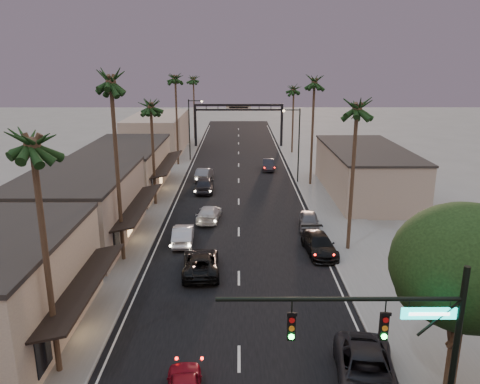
{
  "coord_description": "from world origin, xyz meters",
  "views": [
    {
      "loc": [
        -0.02,
        -10.24,
        14.4
      ],
      "look_at": [
        0.12,
        31.93,
        2.5
      ],
      "focal_mm": 35.0,
      "sensor_mm": 36.0,
      "label": 1
    }
  ],
  "objects_px": {
    "palm_lc": "(150,102)",
    "palm_far": "(193,77)",
    "palm_la": "(31,135)",
    "oncoming_pickup": "(201,263)",
    "corner_tree": "(468,271)",
    "curbside_black": "(319,244)",
    "streetlight_left": "(191,125)",
    "curbside_near": "(367,372)",
    "palm_rb": "(315,79)",
    "arch": "(239,114)",
    "streetlight_right": "(297,139)",
    "palm_ld": "(175,76)",
    "traffic_signal": "(402,338)",
    "palm_ra": "(357,103)",
    "palm_lb": "(110,76)",
    "oncoming_silver": "(183,235)",
    "palm_rc": "(294,87)"
  },
  "relations": [
    {
      "from": "streetlight_right",
      "to": "oncoming_pickup",
      "type": "relative_size",
      "value": 1.67
    },
    {
      "from": "palm_la",
      "to": "oncoming_pickup",
      "type": "xyz_separation_m",
      "value": [
        5.94,
        10.9,
        -10.69
      ]
    },
    {
      "from": "palm_rb",
      "to": "palm_rc",
      "type": "distance_m",
      "value": 20.09
    },
    {
      "from": "corner_tree",
      "to": "palm_la",
      "type": "height_order",
      "value": "palm_la"
    },
    {
      "from": "streetlight_left",
      "to": "curbside_near",
      "type": "bearing_deg",
      "value": -75.78
    },
    {
      "from": "palm_rb",
      "to": "palm_far",
      "type": "distance_m",
      "value": 37.98
    },
    {
      "from": "palm_rc",
      "to": "curbside_near",
      "type": "distance_m",
      "value": 57.0
    },
    {
      "from": "streetlight_left",
      "to": "palm_ra",
      "type": "relative_size",
      "value": 0.68
    },
    {
      "from": "palm_far",
      "to": "oncoming_silver",
      "type": "distance_m",
      "value": 53.81
    },
    {
      "from": "palm_ra",
      "to": "streetlight_right",
      "type": "bearing_deg",
      "value": 94.57
    },
    {
      "from": "palm_ld",
      "to": "palm_far",
      "type": "distance_m",
      "value": 23.02
    },
    {
      "from": "corner_tree",
      "to": "oncoming_silver",
      "type": "height_order",
      "value": "corner_tree"
    },
    {
      "from": "streetlight_right",
      "to": "curbside_near",
      "type": "distance_m",
      "value": 37.4
    },
    {
      "from": "curbside_near",
      "to": "curbside_black",
      "type": "xyz_separation_m",
      "value": [
        0.42,
        15.37,
        -0.06
      ]
    },
    {
      "from": "streetlight_right",
      "to": "curbside_black",
      "type": "relative_size",
      "value": 1.75
    },
    {
      "from": "streetlight_right",
      "to": "palm_la",
      "type": "relative_size",
      "value": 0.68
    },
    {
      "from": "arch",
      "to": "streetlight_right",
      "type": "relative_size",
      "value": 1.69
    },
    {
      "from": "palm_rc",
      "to": "curbside_near",
      "type": "height_order",
      "value": "palm_rc"
    },
    {
      "from": "traffic_signal",
      "to": "streetlight_right",
      "type": "distance_m",
      "value": 41.02
    },
    {
      "from": "palm_la",
      "to": "palm_ra",
      "type": "distance_m",
      "value": 22.82
    },
    {
      "from": "arch",
      "to": "curbside_black",
      "type": "bearing_deg",
      "value": -82.44
    },
    {
      "from": "palm_ra",
      "to": "arch",
      "type": "bearing_deg",
      "value": 100.59
    },
    {
      "from": "palm_la",
      "to": "palm_ld",
      "type": "distance_m",
      "value": 46.01
    },
    {
      "from": "palm_lb",
      "to": "streetlight_right",
      "type": "bearing_deg",
      "value": 55.99
    },
    {
      "from": "streetlight_left",
      "to": "traffic_signal",
      "type": "bearing_deg",
      "value": -76.86
    },
    {
      "from": "streetlight_right",
      "to": "palm_la",
      "type": "xyz_separation_m",
      "value": [
        -15.52,
        -36.0,
        6.11
      ]
    },
    {
      "from": "corner_tree",
      "to": "curbside_black",
      "type": "relative_size",
      "value": 1.71
    },
    {
      "from": "arch",
      "to": "streetlight_left",
      "type": "relative_size",
      "value": 1.69
    },
    {
      "from": "palm_lb",
      "to": "palm_ld",
      "type": "distance_m",
      "value": 33.01
    },
    {
      "from": "palm_lc",
      "to": "palm_rb",
      "type": "distance_m",
      "value": 19.07
    },
    {
      "from": "arch",
      "to": "streetlight_left",
      "type": "xyz_separation_m",
      "value": [
        -6.92,
        -12.0,
        -0.2
      ]
    },
    {
      "from": "streetlight_left",
      "to": "palm_ld",
      "type": "relative_size",
      "value": 0.63
    },
    {
      "from": "streetlight_right",
      "to": "palm_ld",
      "type": "xyz_separation_m",
      "value": [
        -15.52,
        10.0,
        7.09
      ]
    },
    {
      "from": "streetlight_right",
      "to": "oncoming_pickup",
      "type": "height_order",
      "value": "streetlight_right"
    },
    {
      "from": "corner_tree",
      "to": "palm_lb",
      "type": "bearing_deg",
      "value": 141.17
    },
    {
      "from": "palm_lc",
      "to": "palm_far",
      "type": "distance_m",
      "value": 42.01
    },
    {
      "from": "streetlight_left",
      "to": "palm_lc",
      "type": "relative_size",
      "value": 0.74
    },
    {
      "from": "traffic_signal",
      "to": "palm_rb",
      "type": "xyz_separation_m",
      "value": [
        2.91,
        40.0,
        7.33
      ]
    },
    {
      "from": "palm_rb",
      "to": "oncoming_silver",
      "type": "bearing_deg",
      "value": -125.21
    },
    {
      "from": "curbside_near",
      "to": "streetlight_left",
      "type": "bearing_deg",
      "value": 112.11
    },
    {
      "from": "palm_lc",
      "to": "palm_ra",
      "type": "relative_size",
      "value": 0.92
    },
    {
      "from": "arch",
      "to": "curbside_near",
      "type": "relative_size",
      "value": 2.62
    },
    {
      "from": "palm_ld",
      "to": "palm_far",
      "type": "xyz_separation_m",
      "value": [
        0.3,
        23.0,
        -0.97
      ]
    },
    {
      "from": "traffic_signal",
      "to": "oncoming_pickup",
      "type": "xyz_separation_m",
      "value": [
        -8.35,
        15.9,
        -4.33
      ]
    },
    {
      "from": "oncoming_silver",
      "to": "oncoming_pickup",
      "type": "bearing_deg",
      "value": 106.03
    },
    {
      "from": "traffic_signal",
      "to": "curbside_black",
      "type": "xyz_separation_m",
      "value": [
        0.51,
        19.27,
        -4.33
      ]
    },
    {
      "from": "streetlight_right",
      "to": "palm_rc",
      "type": "xyz_separation_m",
      "value": [
        1.68,
        19.0,
        5.14
      ]
    },
    {
      "from": "streetlight_left",
      "to": "palm_la",
      "type": "height_order",
      "value": "palm_la"
    },
    {
      "from": "palm_ra",
      "to": "curbside_black",
      "type": "height_order",
      "value": "palm_ra"
    },
    {
      "from": "traffic_signal",
      "to": "palm_ld",
      "type": "bearing_deg",
      "value": 105.65
    }
  ]
}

